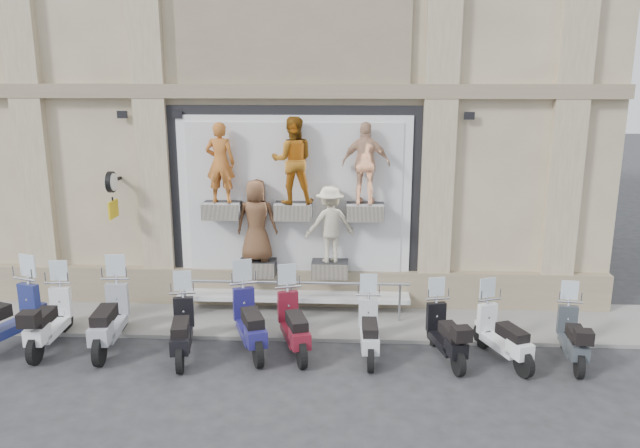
# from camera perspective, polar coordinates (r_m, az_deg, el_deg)

# --- Properties ---
(ground) EXTENTS (90.00, 90.00, 0.00)m
(ground) POSITION_cam_1_polar(r_m,az_deg,el_deg) (11.80, -3.53, -12.70)
(ground) COLOR #2B2B2D
(ground) RESTS_ON ground
(sidewalk) EXTENTS (16.00, 2.20, 0.08)m
(sidewalk) POSITION_cam_1_polar(r_m,az_deg,el_deg) (13.68, -2.56, -8.63)
(sidewalk) COLOR gray
(sidewalk) RESTS_ON ground
(building) EXTENTS (14.00, 8.60, 12.00)m
(building) POSITION_cam_1_polar(r_m,az_deg,el_deg) (17.55, -1.23, 16.22)
(building) COLOR beige
(building) RESTS_ON ground
(shop_vitrine) EXTENTS (5.60, 0.93, 4.30)m
(shop_vitrine) POSITION_cam_1_polar(r_m,az_deg,el_deg) (13.57, -2.14, 1.84)
(shop_vitrine) COLOR black
(shop_vitrine) RESTS_ON ground
(guard_rail) EXTENTS (5.06, 0.10, 0.93)m
(guard_rail) POSITION_cam_1_polar(r_m,az_deg,el_deg) (13.43, -2.62, -7.12)
(guard_rail) COLOR #9EA0A5
(guard_rail) RESTS_ON ground
(clock_sign_bracket) EXTENTS (0.10, 0.80, 1.02)m
(clock_sign_bracket) POSITION_cam_1_polar(r_m,az_deg,el_deg) (14.15, -18.49, 3.09)
(clock_sign_bracket) COLOR black
(clock_sign_bracket) RESTS_ON ground
(scooter_a) EXTENTS (1.29, 2.20, 1.72)m
(scooter_a) POSITION_cam_1_polar(r_m,az_deg,el_deg) (13.52, -27.06, -6.77)
(scooter_a) COLOR navy
(scooter_a) RESTS_ON ground
(scooter_b) EXTENTS (0.67, 1.97, 1.58)m
(scooter_b) POSITION_cam_1_polar(r_m,az_deg,el_deg) (13.22, -23.60, -7.15)
(scooter_b) COLOR white
(scooter_b) RESTS_ON ground
(scooter_c) EXTENTS (0.81, 2.13, 1.69)m
(scooter_c) POSITION_cam_1_polar(r_m,az_deg,el_deg) (12.77, -18.78, -7.18)
(scooter_c) COLOR #9396A0
(scooter_c) RESTS_ON ground
(scooter_d) EXTENTS (0.87, 1.92, 1.50)m
(scooter_d) POSITION_cam_1_polar(r_m,az_deg,el_deg) (12.07, -12.56, -8.48)
(scooter_d) COLOR black
(scooter_d) RESTS_ON ground
(scooter_e) EXTENTS (1.24, 2.10, 1.64)m
(scooter_e) POSITION_cam_1_polar(r_m,az_deg,el_deg) (12.08, -6.47, -7.85)
(scooter_e) COLOR navy
(scooter_e) RESTS_ON ground
(scooter_f) EXTENTS (1.09, 2.01, 1.57)m
(scooter_f) POSITION_cam_1_polar(r_m,az_deg,el_deg) (11.97, -2.42, -8.16)
(scooter_f) COLOR maroon
(scooter_f) RESTS_ON ground
(scooter_g) EXTENTS (0.55, 1.78, 1.44)m
(scooter_g) POSITION_cam_1_polar(r_m,az_deg,el_deg) (11.86, 4.54, -8.75)
(scooter_g) COLOR #B8BCBF
(scooter_g) RESTS_ON ground
(scooter_h) EXTENTS (0.89, 1.83, 1.43)m
(scooter_h) POSITION_cam_1_polar(r_m,az_deg,el_deg) (11.91, 11.48, -8.93)
(scooter_h) COLOR black
(scooter_h) RESTS_ON ground
(scooter_i) EXTENTS (1.14, 1.85, 1.45)m
(scooter_i) POSITION_cam_1_polar(r_m,az_deg,el_deg) (12.08, 16.47, -8.85)
(scooter_i) COLOR white
(scooter_i) RESTS_ON ground
(scooter_j) EXTENTS (0.69, 1.77, 1.40)m
(scooter_j) POSITION_cam_1_polar(r_m,az_deg,el_deg) (12.49, 22.19, -8.69)
(scooter_j) COLOR #32383D
(scooter_j) RESTS_ON ground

